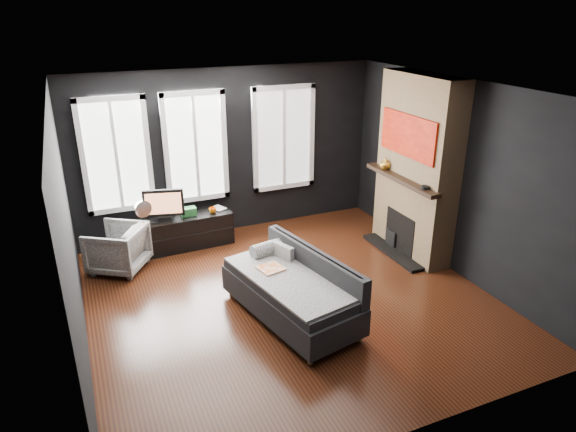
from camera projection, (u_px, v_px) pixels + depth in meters
name	position (u px, v px, depth m)	size (l,w,h in m)	color
floor	(290.00, 299.00, 6.73)	(5.00, 5.00, 0.00)	black
ceiling	(290.00, 90.00, 5.70)	(5.00, 5.00, 0.00)	white
wall_back	(229.00, 152.00, 8.34)	(5.00, 0.02, 2.70)	black
wall_left	(69.00, 237.00, 5.30)	(0.02, 5.00, 2.70)	black
wall_right	(455.00, 178.00, 7.13)	(0.02, 5.00, 2.70)	black
windows	(198.00, 90.00, 7.74)	(4.00, 0.16, 1.76)	white
fireplace	(417.00, 168.00, 7.56)	(0.70, 1.62, 2.70)	#93724C
sofa	(291.00, 288.00, 6.20)	(0.95, 1.90, 0.82)	black
stripe_pillow	(283.00, 256.00, 6.58)	(0.07, 0.32, 0.32)	gray
armchair	(117.00, 246.00, 7.35)	(0.72, 0.67, 0.74)	silver
media_console	(183.00, 231.00, 8.10)	(1.52, 0.48, 0.52)	black
monitor	(164.00, 203.00, 7.76)	(0.62, 0.13, 0.55)	black
desk_fan	(143.00, 212.00, 7.67)	(0.26, 0.26, 0.37)	#9D9D9D
mug	(213.00, 210.00, 8.09)	(0.12, 0.09, 0.12)	#C85D04
book	(214.00, 203.00, 8.18)	(0.17, 0.02, 0.23)	#BBAA90
storage_box	(188.00, 211.00, 8.00)	(0.23, 0.15, 0.13)	#25662E
mantel_vase	(385.00, 164.00, 7.87)	(0.17, 0.18, 0.17)	yellow
mantel_clock	(425.00, 187.00, 7.04)	(0.12, 0.12, 0.04)	black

